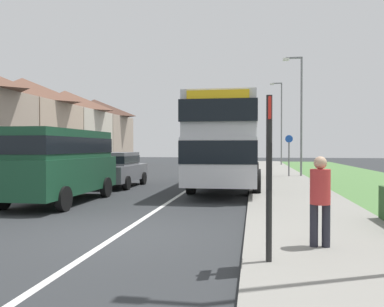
{
  "coord_description": "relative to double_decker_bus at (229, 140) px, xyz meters",
  "views": [
    {
      "loc": [
        2.77,
        -7.86,
        1.83
      ],
      "look_at": [
        0.65,
        5.66,
        1.6
      ],
      "focal_mm": 36.94,
      "sensor_mm": 36.0,
      "label": 1
    }
  ],
  "objects": [
    {
      "name": "street_lamp_far",
      "position": [
        3.66,
        20.65,
        2.41
      ],
      "size": [
        1.14,
        0.2,
        7.99
      ],
      "color": "slate",
      "rests_on": "ground_plane"
    },
    {
      "name": "lane_marking_centre",
      "position": [
        -1.63,
        -2.3,
        -2.14
      ],
      "size": [
        0.14,
        60.0,
        0.01
      ],
      "primitive_type": "cube",
      "color": "silver",
      "rests_on": "ground_plane"
    },
    {
      "name": "parked_van_dark_green",
      "position": [
        -5.12,
        -6.11,
        -0.74
      ],
      "size": [
        2.11,
        5.22,
        2.38
      ],
      "color": "#19472D",
      "rests_on": "ground_plane"
    },
    {
      "name": "bus_stop_sign",
      "position": [
        1.37,
        -12.17,
        -0.6
      ],
      "size": [
        0.09,
        0.52,
        2.6
      ],
      "color": "black",
      "rests_on": "ground_plane"
    },
    {
      "name": "pedestrian_at_stop",
      "position": [
        2.26,
        -11.16,
        -1.17
      ],
      "size": [
        0.34,
        0.34,
        1.67
      ],
      "color": "#23232D",
      "rests_on": "ground_plane"
    },
    {
      "name": "parked_car_grey",
      "position": [
        -5.09,
        -0.91,
        -1.27
      ],
      "size": [
        2.01,
        4.05,
        1.58
      ],
      "color": "slate",
      "rests_on": "ground_plane"
    },
    {
      "name": "double_decker_bus",
      "position": [
        0.0,
        0.0,
        0.0
      ],
      "size": [
        2.8,
        11.4,
        3.7
      ],
      "color": "#BCBCC1",
      "rests_on": "ground_plane"
    },
    {
      "name": "ground_plane",
      "position": [
        -1.63,
        -10.3,
        -2.14
      ],
      "size": [
        120.0,
        120.0,
        0.0
      ],
      "primitive_type": "plane",
      "color": "#2D3033"
    },
    {
      "name": "pavement_near_side",
      "position": [
        2.57,
        -4.3,
        -2.08
      ],
      "size": [
        3.2,
        68.0,
        0.12
      ],
      "primitive_type": "cube",
      "color": "gray",
      "rests_on": "ground_plane"
    },
    {
      "name": "house_terrace_far_side",
      "position": [
        -14.43,
        9.65,
        1.11
      ],
      "size": [
        6.09,
        24.41,
        6.51
      ],
      "color": "tan",
      "rests_on": "ground_plane"
    },
    {
      "name": "street_lamp_mid",
      "position": [
        3.81,
        5.9,
        1.97
      ],
      "size": [
        1.14,
        0.2,
        7.14
      ],
      "color": "slate",
      "rests_on": "ground_plane"
    },
    {
      "name": "cycle_route_sign",
      "position": [
        3.18,
        5.64,
        -0.72
      ],
      "size": [
        0.44,
        0.08,
        2.52
      ],
      "color": "slate",
      "rests_on": "ground_plane"
    }
  ]
}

